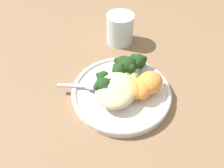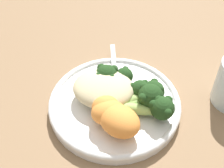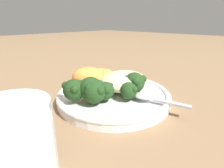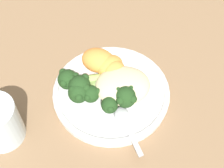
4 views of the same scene
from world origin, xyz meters
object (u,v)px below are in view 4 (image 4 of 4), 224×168
object	(u,v)px
broccoli_stalk_3	(94,92)
spoon	(124,120)
broccoli_stalk_1	(84,85)
sweet_potato_chunk_2	(109,65)
quinoa_mound	(123,85)
sweet_potato_chunk_1	(114,70)
broccoli_stalk_2	(85,90)
broccoli_stalk_5	(116,91)
plate	(112,94)
broccoli_stalk_6	(124,94)
sweet_potato_chunk_0	(98,60)
broccoli_stalk_7	(129,86)
broccoli_stalk_4	(111,98)
broccoli_stalk_0	(77,79)

from	to	relation	value
broccoli_stalk_3	spoon	distance (m)	0.08
broccoli_stalk_1	sweet_potato_chunk_2	world-z (taller)	broccoli_stalk_1
quinoa_mound	sweet_potato_chunk_2	size ratio (longest dim) A/B	1.88
sweet_potato_chunk_1	broccoli_stalk_2	bearing A→B (deg)	33.30
broccoli_stalk_5	plate	bearing A→B (deg)	-146.08
quinoa_mound	broccoli_stalk_5	world-z (taller)	quinoa_mound
broccoli_stalk_3	broccoli_stalk_6	xyz separation A→B (m)	(-0.05, 0.02, 0.00)
broccoli_stalk_1	spoon	size ratio (longest dim) A/B	1.06
broccoli_stalk_5	broccoli_stalk_6	distance (m)	0.02
quinoa_mound	spoon	world-z (taller)	quinoa_mound
broccoli_stalk_2	broccoli_stalk_5	world-z (taller)	broccoli_stalk_2
broccoli_stalk_2	broccoli_stalk_3	size ratio (longest dim) A/B	1.26
broccoli_stalk_2	sweet_potato_chunk_0	bearing A→B (deg)	-142.60
sweet_potato_chunk_1	broccoli_stalk_7	bearing A→B (deg)	120.69
sweet_potato_chunk_0	sweet_potato_chunk_2	size ratio (longest dim) A/B	1.22
broccoli_stalk_5	broccoli_stalk_6	bearing A→B (deg)	51.68
broccoli_stalk_4	broccoli_stalk_1	bearing A→B (deg)	-108.83
broccoli_stalk_3	broccoli_stalk_4	world-z (taller)	broccoli_stalk_3
broccoli_stalk_3	broccoli_stalk_6	distance (m)	0.06
broccoli_stalk_7	sweet_potato_chunk_0	world-z (taller)	sweet_potato_chunk_0
broccoli_stalk_3	sweet_potato_chunk_2	size ratio (longest dim) A/B	1.42
broccoli_stalk_7	sweet_potato_chunk_2	world-z (taller)	sweet_potato_chunk_2
broccoli_stalk_4	broccoli_stalk_6	distance (m)	0.03
sweet_potato_chunk_0	spoon	bearing A→B (deg)	103.23
broccoli_stalk_3	broccoli_stalk_7	xyz separation A→B (m)	(-0.07, -0.00, 0.00)
quinoa_mound	broccoli_stalk_3	bearing A→B (deg)	4.64
sweet_potato_chunk_1	broccoli_stalk_6	bearing A→B (deg)	99.43
quinoa_mound	sweet_potato_chunk_0	size ratio (longest dim) A/B	1.54
plate	broccoli_stalk_3	xyz separation A→B (m)	(0.03, 0.01, 0.03)
broccoli_stalk_0	broccoli_stalk_1	bearing A→B (deg)	125.11
broccoli_stalk_2	broccoli_stalk_3	bearing A→B (deg)	138.27
broccoli_stalk_3	broccoli_stalk_5	distance (m)	0.04
broccoli_stalk_3	broccoli_stalk_7	bearing A→B (deg)	144.79
quinoa_mound	broccoli_stalk_2	bearing A→B (deg)	-0.16
sweet_potato_chunk_1	quinoa_mound	bearing A→B (deg)	105.76
broccoli_stalk_4	broccoli_stalk_7	bearing A→B (deg)	132.76
plate	quinoa_mound	bearing A→B (deg)	172.34
quinoa_mound	broccoli_stalk_4	distance (m)	0.03
sweet_potato_chunk_2	broccoli_stalk_4	bearing A→B (deg)	84.26
broccoli_stalk_0	broccoli_stalk_3	world-z (taller)	broccoli_stalk_0
sweet_potato_chunk_2	broccoli_stalk_7	bearing A→B (deg)	121.10
broccoli_stalk_1	broccoli_stalk_2	size ratio (longest dim) A/B	1.10
broccoli_stalk_6	sweet_potato_chunk_0	size ratio (longest dim) A/B	1.45
broccoli_stalk_1	sweet_potato_chunk_2	distance (m)	0.07
sweet_potato_chunk_1	broccoli_stalk_1	bearing A→B (deg)	25.82
plate	broccoli_stalk_5	xyz separation A→B (m)	(-0.01, 0.01, 0.03)
sweet_potato_chunk_0	quinoa_mound	bearing A→B (deg)	120.30
quinoa_mound	broccoli_stalk_0	size ratio (longest dim) A/B	0.88
sweet_potato_chunk_2	plate	bearing A→B (deg)	87.40
broccoli_stalk_2	broccoli_stalk_0	bearing A→B (deg)	-90.70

